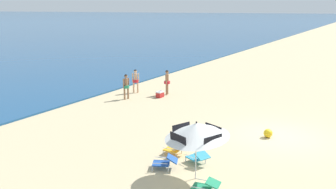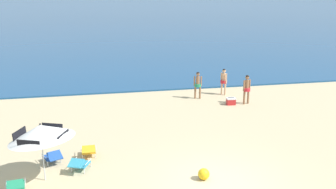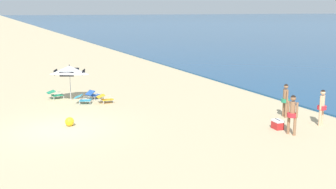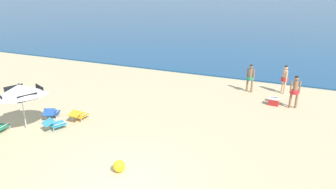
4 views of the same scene
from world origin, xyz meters
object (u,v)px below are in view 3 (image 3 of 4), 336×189
Objects in this scene: beach_umbrella_striped_main at (70,70)px; lounge_chair_under_umbrella at (105,98)px; lounge_chair_spare_folded at (94,94)px; person_wading_in at (285,98)px; person_standing_beside at (322,105)px; person_standing_near_shore at (292,112)px; lounge_chair_beside_umbrella at (55,94)px; cooler_box at (277,124)px; lounge_chair_facing_sea at (83,99)px; beach_ball at (70,122)px.

beach_umbrella_striped_main reaches higher than lounge_chair_under_umbrella.
lounge_chair_under_umbrella is 0.85× the size of lounge_chair_spare_folded.
person_wading_in is at bearing 47.61° from beach_umbrella_striped_main.
beach_umbrella_striped_main is 1.96m from lounge_chair_spare_folded.
person_standing_beside reaches higher than lounge_chair_under_umbrella.
lounge_chair_beside_umbrella is at bearing -144.99° from person_standing_near_shore.
beach_umbrella_striped_main is at bearing -132.39° from person_wading_in.
cooler_box is (7.88, 5.44, -0.07)m from lounge_chair_under_umbrella.
person_standing_beside is at bearing 81.45° from cooler_box.
lounge_chair_beside_umbrella is at bearing -148.70° from lounge_chair_facing_sea.
person_standing_beside is (9.67, 9.14, -0.80)m from beach_umbrella_striped_main.
person_standing_beside reaches higher than person_wading_in.
lounge_chair_under_umbrella is 1.34m from lounge_chair_spare_folded.
beach_ball is (-2.60, -9.69, -0.73)m from person_wading_in.
lounge_chair_spare_folded is 5.63m from beach_ball.
person_standing_near_shore is (10.08, 5.71, 0.69)m from lounge_chair_spare_folded.
lounge_chair_facing_sea is 10.52m from cooler_box.
lounge_chair_under_umbrella is 11.17m from person_standing_beside.
cooler_box is (9.19, 5.73, -0.07)m from lounge_chair_spare_folded.
beach_umbrella_striped_main is at bearing -143.09° from cooler_box.
lounge_chair_spare_folded is 12.35m from person_standing_beside.
lounge_chair_under_umbrella is 0.53× the size of person_standing_near_shore.
lounge_chair_under_umbrella is at bearing -132.26° from person_wading_in.
person_standing_beside is (10.47, 9.88, 0.65)m from lounge_chair_beside_umbrella.
lounge_chair_facing_sea is at bearing -141.32° from cooler_box.
beach_ball is (5.27, -1.07, -1.53)m from beach_umbrella_striped_main.
lounge_chair_beside_umbrella is (-0.80, -0.73, -1.45)m from beach_umbrella_striped_main.
beach_umbrella_striped_main is 5.80× the size of cooler_box.
lounge_chair_beside_umbrella is 2.34× the size of beach_ball.
lounge_chair_facing_sea is (1.14, 0.45, -1.46)m from beach_umbrella_striped_main.
lounge_chair_spare_folded is 0.64× the size of person_standing_beside.
cooler_box reaches higher than beach_ball.
person_standing_near_shore is 3.20× the size of cooler_box.
lounge_chair_spare_folded is at bearing -136.44° from person_wading_in.
lounge_chair_spare_folded reaches higher than beach_ball.
cooler_box is (-0.32, -2.12, -0.73)m from person_standing_beside.
person_standing_beside is at bearing 16.25° from person_wading_in.
person_standing_near_shore is 1.03× the size of person_wading_in.
person_wading_in is at bearing 43.56° from lounge_chair_spare_folded.
beach_ball is at bearing -105.03° from person_wading_in.
lounge_chair_facing_sea reaches higher than beach_ball.
person_standing_near_shore is 1.03× the size of person_standing_beside.
beach_umbrella_striped_main reaches higher than person_standing_near_shore.
lounge_chair_beside_umbrella is 2.27m from lounge_chair_facing_sea.
person_standing_near_shore reaches higher than person_standing_beside.
beach_umbrella_striped_main reaches higher than person_standing_beside.
person_standing_beside is at bearing 43.33° from lounge_chair_beside_umbrella.
lounge_chair_spare_folded is at bearing -148.05° from cooler_box.
beach_ball is at bearing -24.82° from lounge_chair_spare_folded.
lounge_chair_spare_folded is 10.65m from person_wading_in.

